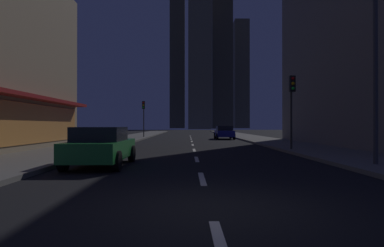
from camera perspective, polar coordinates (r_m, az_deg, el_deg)
The scene contains 14 objects.
ground_plane at distance 38.00m, azimuth -0.21°, elevation -2.66°, with size 78.00×136.00×0.10m, color black.
sidewalk_right at distance 38.71m, azimuth 10.22°, elevation -2.43°, with size 4.00×76.00×0.15m, color #605E59.
sidewalk_left at distance 38.56m, azimuth -10.68°, elevation -2.43°, with size 4.00×76.00×0.15m, color #605E59.
lane_marking_center at distance 24.82m, azimuth 0.13°, elevation -3.78°, with size 0.16×43.80×0.01m.
skyscraper_distant_tall at distance 166.47m, azimuth -2.59°, elevation 10.81°, with size 7.50×6.02×67.19m, color #403C30.
skyscraper_distant_mid at distance 130.06m, azimuth 1.34°, elevation 14.54°, with size 8.82×5.60×69.64m, color #5D5845.
skyscraper_distant_short at distance 149.02m, azimuth 5.28°, elevation 11.21°, with size 8.98×7.69×62.48m, color #39362B.
skyscraper_distant_slender at distance 169.60m, azimuth 8.65°, elevation 8.52°, with size 7.35×7.46×55.00m, color #4B4838.
car_parked_near at distance 12.45m, azimuth -15.68°, elevation -3.85°, with size 1.98×4.24×1.45m.
car_parked_far at distance 35.38m, azimuth 5.68°, elevation -1.55°, with size 1.98×4.24×1.45m.
fire_hydrant_far_left at distance 28.52m, azimuth -11.93°, elevation -2.42°, with size 0.42×0.30×0.65m.
traffic_light_near_right at distance 19.22m, azimuth 17.15°, elevation 4.72°, with size 0.32×0.48×4.20m.
traffic_light_far_left at distance 38.13m, azimuth -8.50°, elevation 2.23°, with size 0.32×0.48×4.20m.
street_lamp_right at distance 13.17m, azimuth 26.32°, elevation 15.37°, with size 1.96×0.56×6.58m.
Camera 1 is at (-0.42, -5.97, 1.52)m, focal length 30.35 mm.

